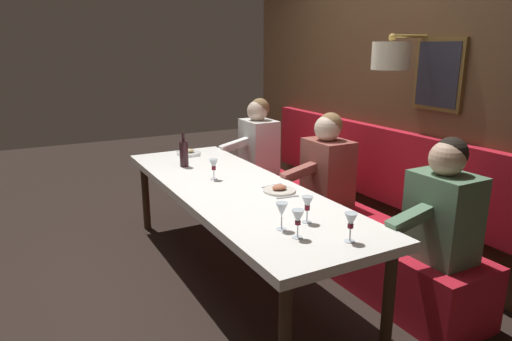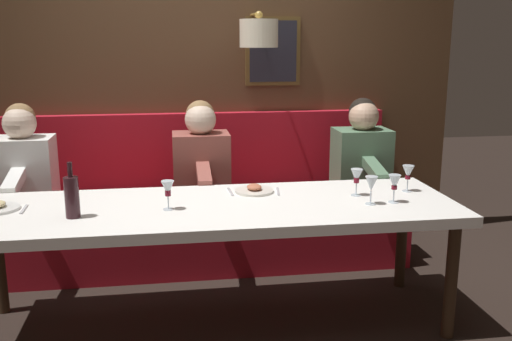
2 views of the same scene
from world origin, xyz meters
name	(u,v)px [view 2 (image 2 of 2)]	position (x,y,z in m)	size (l,w,h in m)	color
ground_plane	(216,323)	(0.00, 0.00, 0.00)	(12.00, 12.00, 0.00)	black
dining_table	(214,215)	(0.00, 0.00, 0.68)	(0.90, 2.79, 0.74)	white
banquette_bench	(206,238)	(0.89, 0.00, 0.23)	(0.52, 2.99, 0.45)	red
back_wall_panel	(199,77)	(1.46, -0.01, 1.36)	(0.59, 4.19, 2.90)	brown
diner_nearest	(362,155)	(0.88, -1.17, 0.82)	(0.60, 0.40, 0.79)	#567A5B
diner_near	(201,160)	(0.88, 0.02, 0.82)	(0.60, 0.40, 0.79)	#934C42
diner_middle	(24,166)	(0.88, 1.23, 0.82)	(0.60, 0.40, 0.79)	white
place_setting_0	(254,190)	(0.24, -0.27, 0.75)	(0.24, 0.32, 0.05)	silver
wine_glass_0	(394,183)	(-0.11, -1.03, 0.86)	(0.07, 0.07, 0.16)	silver
wine_glass_1	(371,184)	(-0.13, -0.89, 0.86)	(0.07, 0.07, 0.16)	silver
wine_glass_2	(168,189)	(-0.06, 0.26, 0.86)	(0.07, 0.07, 0.16)	silver
wine_glass_3	(408,173)	(0.11, -1.21, 0.86)	(0.07, 0.07, 0.16)	silver
wine_glass_4	(357,177)	(0.07, -0.86, 0.86)	(0.07, 0.07, 0.16)	silver
wine_bottle	(72,196)	(-0.13, 0.75, 0.86)	(0.08, 0.08, 0.30)	#33191E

